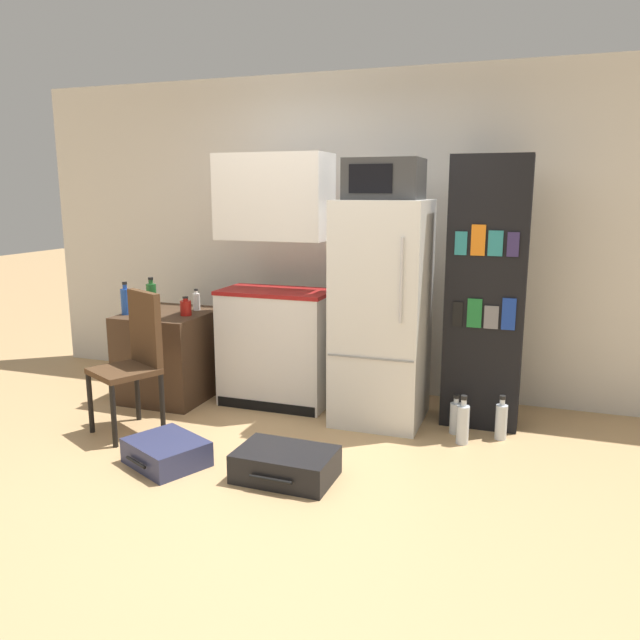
# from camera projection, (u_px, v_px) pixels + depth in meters

# --- Properties ---
(ground_plane) EXTENTS (24.00, 24.00, 0.00)m
(ground_plane) POSITION_uv_depth(u_px,v_px,m) (256.00, 482.00, 3.72)
(ground_plane) COLOR tan
(wall_back) EXTENTS (6.40, 0.10, 2.65)m
(wall_back) POSITION_uv_depth(u_px,v_px,m) (375.00, 236.00, 5.23)
(wall_back) COLOR silver
(wall_back) RESTS_ON ground_plane
(side_table) EXTENTS (0.67, 0.76, 0.72)m
(side_table) POSITION_uv_depth(u_px,v_px,m) (171.00, 354.00, 5.20)
(side_table) COLOR #422D1E
(side_table) RESTS_ON ground_plane
(kitchen_hutch) EXTENTS (0.88, 0.49, 1.98)m
(kitchen_hutch) POSITION_uv_depth(u_px,v_px,m) (276.00, 293.00, 4.93)
(kitchen_hutch) COLOR white
(kitchen_hutch) RESTS_ON ground_plane
(refrigerator) EXTENTS (0.64, 0.67, 1.64)m
(refrigerator) POSITION_uv_depth(u_px,v_px,m) (382.00, 313.00, 4.58)
(refrigerator) COLOR silver
(refrigerator) RESTS_ON ground_plane
(microwave) EXTENTS (0.52, 0.42, 0.29)m
(microwave) POSITION_uv_depth(u_px,v_px,m) (384.00, 179.00, 4.39)
(microwave) COLOR #333333
(microwave) RESTS_ON refrigerator
(bookshelf) EXTENTS (0.55, 0.33, 1.95)m
(bookshelf) POSITION_uv_depth(u_px,v_px,m) (486.00, 294.00, 4.47)
(bookshelf) COLOR black
(bookshelf) RESTS_ON ground_plane
(bottle_blue_soda) EXTENTS (0.08, 0.08, 0.27)m
(bottle_blue_soda) POSITION_uv_depth(u_px,v_px,m) (126.00, 301.00, 5.02)
(bottle_blue_soda) COLOR #1E47A3
(bottle_blue_soda) RESTS_ON side_table
(bottle_ketchup_red) EXTENTS (0.09, 0.09, 0.15)m
(bottle_ketchup_red) POSITION_uv_depth(u_px,v_px,m) (186.00, 308.00, 4.99)
(bottle_ketchup_red) COLOR #AD1914
(bottle_ketchup_red) RESTS_ON side_table
(bottle_milk_white) EXTENTS (0.06, 0.06, 0.18)m
(bottle_milk_white) POSITION_uv_depth(u_px,v_px,m) (196.00, 301.00, 5.21)
(bottle_milk_white) COLOR white
(bottle_milk_white) RESTS_ON side_table
(bottle_green_tall) EXTENTS (0.08, 0.08, 0.26)m
(bottle_green_tall) POSITION_uv_depth(u_px,v_px,m) (151.00, 295.00, 5.32)
(bottle_green_tall) COLOR #1E6028
(bottle_green_tall) RESTS_ON side_table
(chair) EXTENTS (0.54, 0.54, 1.01)m
(chair) POSITION_uv_depth(u_px,v_px,m) (136.00, 352.00, 4.42)
(chair) COLOR black
(chair) RESTS_ON ground_plane
(suitcase_large_flat) EXTENTS (0.59, 0.43, 0.18)m
(suitcase_large_flat) POSITION_uv_depth(u_px,v_px,m) (286.00, 464.00, 3.74)
(suitcase_large_flat) COLOR black
(suitcase_large_flat) RESTS_ON ground_plane
(suitcase_small_flat) EXTENTS (0.59, 0.55, 0.16)m
(suitcase_small_flat) POSITION_uv_depth(u_px,v_px,m) (166.00, 452.00, 3.94)
(suitcase_small_flat) COLOR navy
(suitcase_small_flat) RESTS_ON ground_plane
(water_bottle_front) EXTENTS (0.09, 0.09, 0.34)m
(water_bottle_front) POSITION_uv_depth(u_px,v_px,m) (463.00, 423.00, 4.25)
(water_bottle_front) COLOR silver
(water_bottle_front) RESTS_ON ground_plane
(water_bottle_middle) EXTENTS (0.08, 0.08, 0.29)m
(water_bottle_middle) POSITION_uv_depth(u_px,v_px,m) (456.00, 417.00, 4.44)
(water_bottle_middle) COLOR silver
(water_bottle_middle) RESTS_ON ground_plane
(water_bottle_back) EXTENTS (0.08, 0.08, 0.32)m
(water_bottle_back) POSITION_uv_depth(u_px,v_px,m) (501.00, 421.00, 4.33)
(water_bottle_back) COLOR silver
(water_bottle_back) RESTS_ON ground_plane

